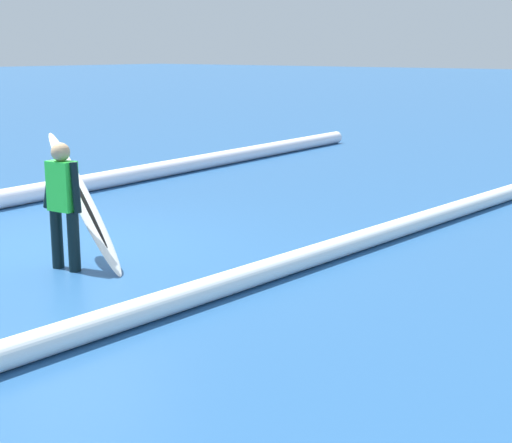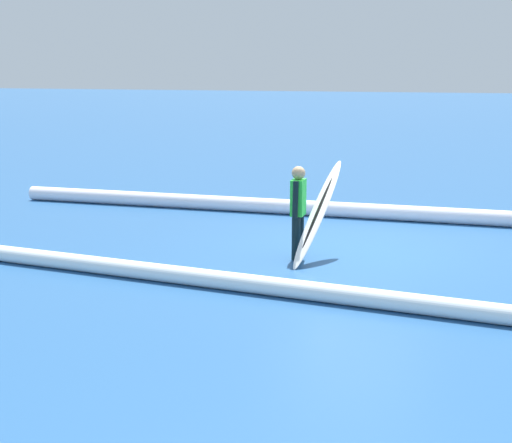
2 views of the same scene
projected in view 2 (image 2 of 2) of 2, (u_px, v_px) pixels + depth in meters
The scene contains 5 objects.
ground_plane at pixel (351, 250), 12.84m from camera, with size 193.06×193.06×0.00m, color #245389.
surfer at pixel (298, 207), 12.13m from camera, with size 0.23×0.61×1.51m.
surfboard at pixel (318, 213), 12.06m from camera, with size 0.54×1.63×1.56m.
wave_crest_foreground at pixel (481, 217), 14.86m from camera, with size 0.32×0.32×20.43m, color white.
wave_crest_midground at pixel (348, 295), 9.79m from camera, with size 0.26×0.26×14.06m, color white.
Camera 2 is at (-2.91, 12.25, 3.00)m, focal length 52.80 mm.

